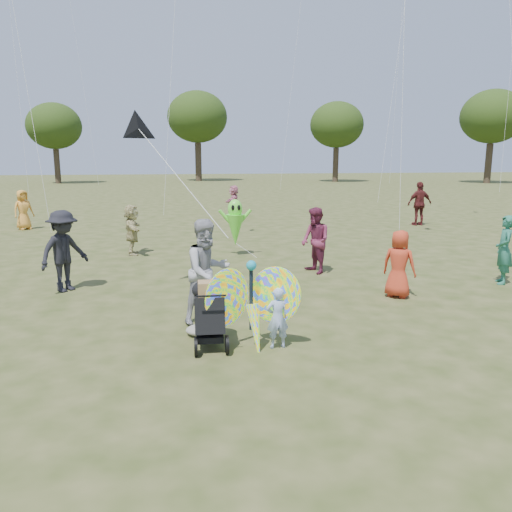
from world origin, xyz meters
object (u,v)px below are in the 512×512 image
at_px(crowd_b, 64,251).
at_px(alien_kite, 235,224).
at_px(butterfly_kite, 253,307).
at_px(adult_man, 207,271).
at_px(crowd_a, 399,264).
at_px(crowd_d, 132,230).
at_px(crowd_g, 23,210).
at_px(crowd_e, 315,241).
at_px(crowd_h, 420,204).
at_px(jogging_stroller, 209,309).
at_px(child_girl, 277,318).
at_px(crowd_f, 504,250).
at_px(crowd_j, 234,202).

distance_m(crowd_b, alien_kite, 5.50).
distance_m(crowd_b, butterfly_kite, 5.51).
bearing_deg(adult_man, butterfly_kite, -95.89).
height_order(crowd_a, crowd_d, crowd_d).
height_order(adult_man, crowd_d, adult_man).
xyz_separation_m(crowd_b, crowd_g, (-3.60, 10.49, -0.09)).
bearing_deg(crowd_a, crowd_e, -22.23).
bearing_deg(crowd_h, alien_kite, 28.18).
bearing_deg(crowd_a, alien_kite, -17.33).
distance_m(crowd_g, jogging_stroller, 15.82).
relative_size(adult_man, alien_kite, 1.10).
bearing_deg(jogging_stroller, adult_man, 88.88).
height_order(crowd_a, crowd_h, crowd_h).
xyz_separation_m(crowd_g, jogging_stroller, (6.53, -14.40, -0.21)).
bearing_deg(crowd_d, butterfly_kite, -167.20).
bearing_deg(jogging_stroller, butterfly_kite, -17.76).
bearing_deg(child_girl, alien_kite, -95.77).
height_order(adult_man, crowd_f, adult_man).
distance_m(adult_man, crowd_b, 4.05).
height_order(crowd_f, butterfly_kite, crowd_f).
bearing_deg(adult_man, crowd_b, 109.82).
distance_m(crowd_b, crowd_f, 10.25).
distance_m(adult_man, crowd_j, 15.57).
distance_m(adult_man, alien_kite, 6.24).
bearing_deg(adult_man, crowd_j, 52.63).
distance_m(child_girl, crowd_f, 6.94).
bearing_deg(crowd_d, crowd_j, -29.99).
distance_m(adult_man, crowd_g, 14.77).
height_order(child_girl, crowd_h, crowd_h).
distance_m(crowd_g, crowd_h, 16.95).
relative_size(crowd_a, alien_kite, 0.84).
distance_m(crowd_f, jogging_stroller, 7.79).
bearing_deg(adult_man, crowd_f, -15.53).
bearing_deg(jogging_stroller, crowd_f, 23.70).
height_order(adult_man, crowd_b, adult_man).
relative_size(crowd_j, butterfly_kite, 0.94).
bearing_deg(child_girl, crowd_a, -146.13).
relative_size(crowd_e, alien_kite, 0.99).
xyz_separation_m(crowd_a, crowd_j, (-1.69, 14.43, 0.08)).
height_order(crowd_b, crowd_e, crowd_b).
xyz_separation_m(crowd_f, butterfly_kite, (-6.59, -3.05, -0.13)).
relative_size(crowd_g, jogging_stroller, 1.51).
relative_size(adult_man, crowd_h, 1.00).
xyz_separation_m(adult_man, crowd_h, (10.26, 11.55, 0.00)).
distance_m(crowd_b, crowd_j, 13.80).
bearing_deg(crowd_f, crowd_h, -173.24).
xyz_separation_m(crowd_d, alien_kite, (3.12, -0.78, 0.19)).
relative_size(crowd_f, crowd_g, 1.00).
bearing_deg(crowd_e, crowd_f, 52.06).
xyz_separation_m(crowd_d, crowd_h, (12.05, 4.67, 0.18)).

